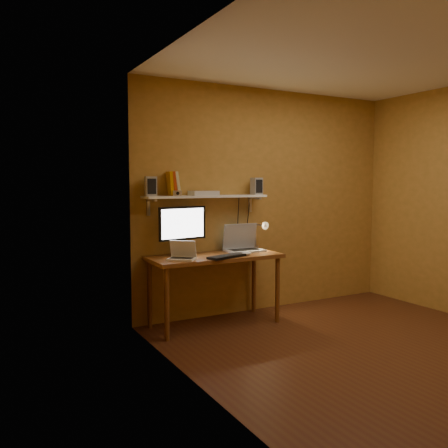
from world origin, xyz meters
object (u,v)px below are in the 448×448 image
wall_shelf (206,197)px  monitor (183,228)px  router (204,193)px  desk (215,263)px  laptop (242,244)px  netbook (182,254)px  speaker_left (151,186)px  shelf_camera (177,193)px  desk_lamp (261,231)px  speaker_right (257,186)px  keyboard (227,256)px  mouse (246,254)px

wall_shelf → monitor: wall_shelf is taller
wall_shelf → router: bearing=176.3°
desk → laptop: laptop is taller
netbook → router: router is taller
speaker_left → router: (0.59, -0.01, -0.07)m
shelf_camera → wall_shelf: bearing=11.1°
speaker_left → desk_lamp: bearing=4.6°
speaker_left → netbook: bearing=-48.4°
speaker_right → monitor: bearing=-178.8°
monitor → laptop: (0.72, -0.02, -0.21)m
monitor → speaker_left: 0.55m
desk → desk_lamp: bearing=10.8°
laptop → desk_lamp: size_ratio=1.12×
desk → monitor: 0.50m
keyboard → desk_lamp: size_ratio=1.17×
router → speaker_right: bearing=-0.2°
router → netbook: bearing=-141.7°
desk → keyboard: bearing=-81.2°
monitor → mouse: monitor is taller
speaker_left → router: size_ratio=0.68×
monitor → mouse: bearing=-40.7°
laptop → router: bearing=174.2°
desk → laptop: 0.47m
desk → wall_shelf: bearing=90.0°
wall_shelf → speaker_left: size_ratio=7.06×
speaker_left → speaker_right: speaker_left is taller
desk → speaker_right: (0.64, 0.19, 0.81)m
wall_shelf → netbook: (-0.42, -0.30, -0.56)m
monitor → shelf_camera: (-0.07, -0.03, 0.36)m
monitor → desk_lamp: monitor is taller
speaker_left → monitor: bearing=-0.7°
netbook → speaker_right: speaker_right is taller
desk → monitor: monitor is taller
desk → mouse: mouse is taller
desk_lamp → router: router is taller
laptop → router: router is taller
keyboard → speaker_right: bearing=16.2°
desk → mouse: bearing=-32.7°
netbook → speaker_left: bearing=163.4°
mouse → router: (-0.31, 0.38, 0.63)m
desk → desk_lamp: desk_lamp is taller
monitor → speaker_left: speaker_left is taller
monitor → speaker_right: speaker_right is taller
netbook → router: size_ratio=1.09×
router → desk: bearing=-80.8°
wall_shelf → desk_lamp: (0.66, -0.07, -0.40)m
speaker_left → router: 0.60m
netbook → desk: bearing=54.5°
monitor → netbook: bearing=-125.7°
netbook → shelf_camera: size_ratio=3.37×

